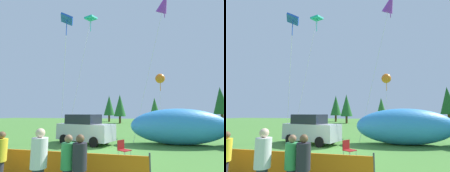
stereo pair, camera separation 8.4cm
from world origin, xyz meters
TOP-DOWN VIEW (x-y plane):
  - ground_plane at (0.00, 0.00)m, footprint 120.00×120.00m
  - parked_car at (-1.97, 2.93)m, footprint 4.53×2.68m
  - folding_chair at (1.53, -0.83)m, footprint 0.68×0.68m
  - inflatable_cat at (5.42, 4.17)m, footprint 8.67×2.86m
  - safety_fence at (-0.37, -4.16)m, footprint 6.53×0.18m
  - spectator_in_blue_shirt at (-1.46, -4.84)m, footprint 0.36×0.36m
  - spectator_in_white_shirt at (0.23, -5.36)m, footprint 0.40×0.40m
  - spectator_in_yellow_shirt at (0.82, -4.98)m, footprint 0.36×0.36m
  - spectator_in_green_shirt at (1.19, -5.07)m, footprint 0.36×0.36m
  - kite_purple_delta at (4.14, 4.96)m, footprint 3.62×1.89m
  - kite_teal_diamond at (-2.46, 4.87)m, footprint 2.19×1.30m
  - kite_orange_flower at (3.72, 9.29)m, footprint 0.99×1.24m
  - kite_blue_box at (-3.26, 1.96)m, footprint 1.64×2.23m
  - horizon_tree_east at (17.60, 34.61)m, footprint 3.38×3.38m
  - horizon_tree_west at (-4.34, 28.45)m, footprint 2.62×2.62m
  - horizon_tree_mid at (-8.36, 34.56)m, footprint 2.81×2.81m
  - horizon_tree_northeast at (3.07, 36.73)m, footprint 2.55×2.55m

SIDE VIEW (x-z plane):
  - ground_plane at x=0.00m, z-range 0.00..0.00m
  - safety_fence at x=-0.37m, z-range -0.05..1.04m
  - folding_chair at x=1.53m, z-range 0.09..1.00m
  - spectator_in_yellow_shirt at x=0.82m, z-range 0.07..1.71m
  - spectator_in_blue_shirt at x=-1.46m, z-range 0.08..1.72m
  - spectator_in_green_shirt at x=1.19m, z-range 0.08..1.74m
  - spectator_in_white_shirt at x=0.23m, z-range 0.08..1.90m
  - parked_car at x=-1.97m, z-range -0.02..2.08m
  - inflatable_cat at x=5.42m, z-range -0.10..2.42m
  - horizon_tree_northeast at x=3.07m, z-range 0.69..6.77m
  - horizon_tree_west at x=-4.34m, z-range 0.71..6.97m
  - horizon_tree_mid at x=-8.36m, z-range 0.76..7.46m
  - horizon_tree_east at x=17.60m, z-range 0.92..9.00m
  - kite_orange_flower at x=3.72m, z-range 2.63..8.90m
  - kite_blue_box at x=-3.26m, z-range 4.30..13.91m
  - kite_teal_diamond at x=-2.46m, z-range 5.13..16.25m
  - kite_purple_delta at x=4.14m, z-range 5.25..17.60m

